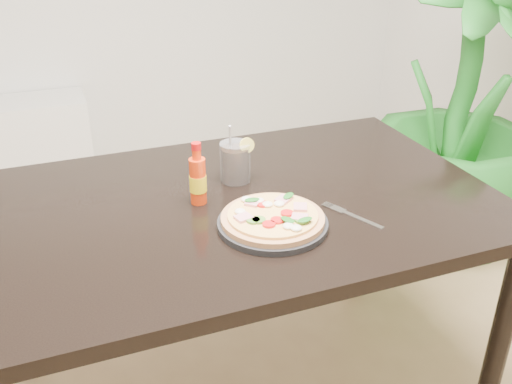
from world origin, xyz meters
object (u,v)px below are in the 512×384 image
object	(u,v)px
pizza	(273,217)
hot_sauce_bottle	(198,179)
fork	(350,215)
cola_cup	(235,163)
dining_table	(241,225)
plate	(273,224)
houseplant	(462,106)

from	to	relation	value
pizza	hot_sauce_bottle	distance (m)	0.24
hot_sauce_bottle	fork	distance (m)	0.41
cola_cup	fork	size ratio (longest dim) A/B	1.00
dining_table	cola_cup	world-z (taller)	cola_cup
plate	dining_table	bearing A→B (deg)	98.96
cola_cup	houseplant	world-z (taller)	houseplant
pizza	houseplant	bearing A→B (deg)	32.19
fork	houseplant	size ratio (longest dim) A/B	0.13
pizza	houseplant	distance (m)	1.43
pizza	cola_cup	bearing A→B (deg)	89.72
hot_sauce_bottle	fork	size ratio (longest dim) A/B	0.97
hot_sauce_bottle	cola_cup	distance (m)	0.17
cola_cup	plate	bearing A→B (deg)	-90.31
dining_table	plate	distance (m)	0.19
plate	fork	size ratio (longest dim) A/B	1.56
dining_table	pizza	size ratio (longest dim) A/B	5.38
cola_cup	fork	distance (m)	0.38
fork	houseplant	distance (m)	1.27
pizza	hot_sauce_bottle	world-z (taller)	hot_sauce_bottle
houseplant	plate	bearing A→B (deg)	-147.80
hot_sauce_bottle	houseplant	world-z (taller)	houseplant
hot_sauce_bottle	houseplant	xyz separation A→B (m)	(1.35, 0.57, -0.14)
plate	pizza	xyz separation A→B (m)	(0.00, 0.00, 0.02)
dining_table	pizza	bearing A→B (deg)	-80.95
houseplant	dining_table	bearing A→B (deg)	-154.33
cola_cup	fork	bearing A→B (deg)	-55.98
pizza	houseplant	xyz separation A→B (m)	(1.21, 0.76, -0.09)
pizza	houseplant	size ratio (longest dim) A/B	0.19
fork	dining_table	bearing A→B (deg)	117.41
pizza	fork	world-z (taller)	pizza
hot_sauce_bottle	cola_cup	xyz separation A→B (m)	(0.14, 0.10, -0.01)
pizza	dining_table	bearing A→B (deg)	99.05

